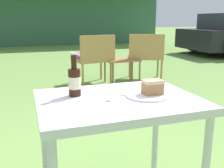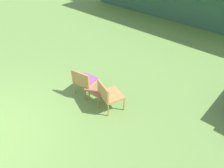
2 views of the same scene
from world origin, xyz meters
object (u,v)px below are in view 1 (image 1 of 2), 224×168
object	(u,v)px
wicker_chair_plain	(146,54)
cola_bottle_near	(74,81)
patio_table	(118,113)
wicker_chair_cushioned	(94,56)
garden_side_table	(122,62)
cake_on_plate	(150,91)

from	to	relation	value
wicker_chair_plain	cola_bottle_near	world-z (taller)	cola_bottle_near
cola_bottle_near	patio_table	bearing A→B (deg)	-28.72
wicker_chair_cushioned	patio_table	xyz separation A→B (m)	(-0.66, -3.04, 0.13)
garden_side_table	cola_bottle_near	distance (m)	3.20
wicker_chair_cushioned	garden_side_table	distance (m)	0.51
wicker_chair_plain	cake_on_plate	size ratio (longest dim) A/B	3.68
garden_side_table	patio_table	xyz separation A→B (m)	(-1.14, -2.98, 0.25)
wicker_chair_plain	patio_table	world-z (taller)	wicker_chair_plain
patio_table	garden_side_table	bearing A→B (deg)	69.01
cake_on_plate	patio_table	bearing A→B (deg)	173.37
patio_table	cake_on_plate	world-z (taller)	cake_on_plate
garden_side_table	patio_table	distance (m)	3.21
wicker_chair_cushioned	wicker_chair_plain	distance (m)	0.95
wicker_chair_cushioned	wicker_chair_plain	bearing A→B (deg)	170.16
patio_table	cola_bottle_near	size ratio (longest dim) A/B	3.57
wicker_chair_cushioned	garden_side_table	xyz separation A→B (m)	(0.49, -0.06, -0.12)
patio_table	cake_on_plate	xyz separation A→B (m)	(0.17, -0.02, 0.11)
wicker_chair_cushioned	wicker_chair_plain	size ratio (longest dim) A/B	1.00
wicker_chair_cushioned	patio_table	size ratio (longest dim) A/B	1.03
patio_table	cake_on_plate	bearing A→B (deg)	-6.63
wicker_chair_plain	cola_bottle_near	distance (m)	3.44
patio_table	cake_on_plate	distance (m)	0.20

